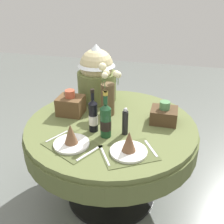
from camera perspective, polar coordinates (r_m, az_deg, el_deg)
The scene contains 11 objects.
ground at distance 2.51m, azimuth -0.19°, elevation -16.96°, with size 8.00×8.00×0.00m, color slate.
dining_table at distance 2.13m, azimuth -0.21°, elevation -5.42°, with size 1.32×1.32×0.73m.
place_setting_left at distance 1.81m, azimuth -8.62°, elevation -5.72°, with size 0.42×0.39×0.16m.
place_setting_right at distance 1.72m, azimuth 3.57°, elevation -7.36°, with size 0.42×0.40×0.16m.
flower_vase at distance 2.12m, azimuth -0.88°, elevation 3.93°, with size 0.17×0.22×0.43m.
wine_bottle_left at distance 1.85m, azimuth -1.35°, elevation -1.76°, with size 0.08×0.08×0.34m.
wine_bottle_right at distance 1.92m, azimuth -3.99°, elevation -0.74°, with size 0.07×0.07×0.33m.
pepper_mill at distance 1.89m, azimuth 2.79°, elevation -2.12°, with size 0.04×0.04×0.21m.
gift_tub_back_left at distance 2.37m, azimuth -3.27°, elevation 8.58°, with size 0.34×0.34×0.50m.
woven_basket_side_left at distance 2.20m, azimuth -8.70°, elevation 1.54°, with size 0.20×0.17×0.21m.
woven_basket_side_right at distance 2.09m, azimuth 10.91°, elevation -0.53°, with size 0.20×0.17×0.17m.
Camera 1 is at (0.44, -1.74, 1.75)m, focal length 43.27 mm.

